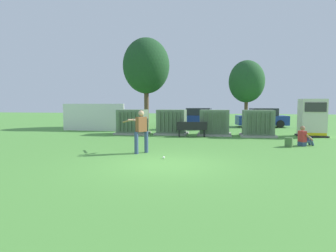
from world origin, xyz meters
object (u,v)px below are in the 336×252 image
Objects in this scene: generator_enclosure at (312,118)px; parked_car_left_of_center at (262,118)px; sports_ball at (164,158)px; seated_spectator at (304,138)px; transformer_east at (258,124)px; batter at (141,129)px; transformer_mid_east at (215,123)px; transformer_mid_west at (172,122)px; transformer_west at (133,122)px; backpack at (289,142)px; parked_car_leftmost at (198,118)px; park_bench at (192,128)px.

parked_car_left_of_center is at bearing 106.09° from generator_enclosure.
seated_spectator is (5.95, 4.32, 0.33)m from sports_ball.
batter is at bearing -127.96° from transformer_east.
transformer_mid_east is 8.37m from sports_ball.
transformer_east is (5.40, -0.16, 0.00)m from transformer_mid_west.
backpack is (8.86, -4.10, -0.57)m from transformer_west.
transformer_east is at bearing 0.81° from transformer_west.
transformer_east is 8.36m from parked_car_leftmost.
transformer_west reaches higher than park_bench.
park_bench is 9.89m from parked_car_left_of_center.
transformer_east is 4.34m from backpack.
parked_car_leftmost is at bearing 92.01° from park_bench.
parked_car_leftmost is (1.21, 14.19, -0.22)m from batter.
sports_ball is 0.02× the size of parked_car_left_of_center.
generator_enclosure reaches higher than sports_ball.
batter reaches higher than transformer_mid_west.
transformer_mid_west is at bearing -132.87° from parked_car_left_of_center.
generator_enclosure is 11.50m from batter.
parked_car_left_of_center is at bearing 88.04° from backpack.
generator_enclosure reaches higher than park_bench.
park_bench is at bearing 154.73° from seated_spectator.
seated_spectator is (5.62, -2.65, -0.16)m from park_bench.
transformer_west is 0.91× the size of generator_enclosure.
park_bench is 6.15m from batter.
generator_enclosure reaches higher than transformer_west.
transformer_mid_west is at bearing 179.77° from transformer_mid_east.
seated_spectator is at bearing -61.53° from parked_car_leftmost.
generator_enclosure reaches higher than backpack.
transformer_mid_east is 2.18× the size of seated_spectator.
backpack is (3.51, -4.36, -0.57)m from transformer_mid_east.
transformer_mid_west is 9.80m from parked_car_left_of_center.
parked_car_leftmost reaches higher than park_bench.
park_bench is at bearing -39.86° from transformer_mid_west.
transformer_east is at bearing -99.83° from parked_car_left_of_center.
transformer_west is at bearing -176.74° from generator_enclosure.
batter reaches higher than transformer_mid_east.
transformer_east is 4.10m from park_bench.
transformer_west is 1.00× the size of transformer_east.
batter is 1.81m from sports_ball.
transformer_mid_east is at bearing -77.10° from parked_car_leftmost.
transformer_west is at bearing -141.13° from parked_car_left_of_center.
transformer_mid_east reaches higher than park_bench.
transformer_west reaches higher than backpack.
parked_car_left_of_center reaches higher than seated_spectator.
park_bench is 8.25m from parked_car_leftmost.
batter is at bearing 138.68° from sports_ball.
transformer_east is 1.21× the size of batter.
generator_enclosure is (8.64, 0.36, 0.35)m from transformer_mid_west.
generator_enclosure is at bearing 69.56° from seated_spectator.
park_bench reaches higher than sports_ball.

